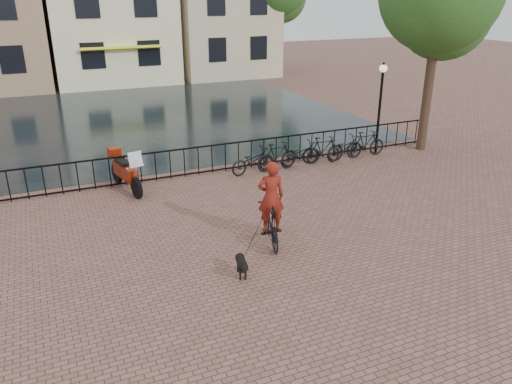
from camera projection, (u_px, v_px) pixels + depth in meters
name	position (u px, v px, depth m)	size (l,w,h in m)	color
ground	(312.00, 292.00, 10.71)	(100.00, 100.00, 0.00)	brown
canal_water	(144.00, 117.00, 25.39)	(20.00, 20.00, 0.00)	black
railing	(198.00, 161.00, 17.31)	(20.00, 0.05, 1.02)	black
lamp_post	(381.00, 93.00, 18.93)	(0.30, 0.30, 3.45)	black
cyclist	(271.00, 208.00, 12.42)	(0.96, 1.95, 2.57)	black
dog	(242.00, 265.00, 11.23)	(0.42, 0.81, 0.52)	black
motorcycle	(125.00, 167.00, 15.87)	(0.95, 2.24, 1.56)	maroon
parked_bike_0	(253.00, 161.00, 17.48)	(0.60, 1.72, 0.90)	black
parked_bike_1	(277.00, 156.00, 17.82)	(0.47, 1.66, 1.00)	black
parked_bike_2	(301.00, 154.00, 18.19)	(0.60, 1.72, 0.90)	black
parked_bike_3	(323.00, 150.00, 18.52)	(0.47, 1.66, 1.00)	black
parked_bike_4	(345.00, 148.00, 18.90)	(0.60, 1.72, 0.90)	black
parked_bike_5	(366.00, 144.00, 19.23)	(0.47, 1.66, 1.00)	black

